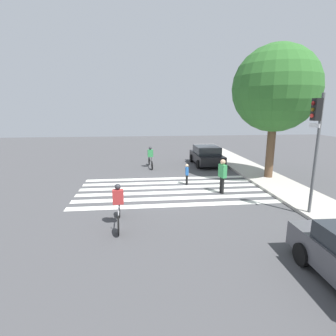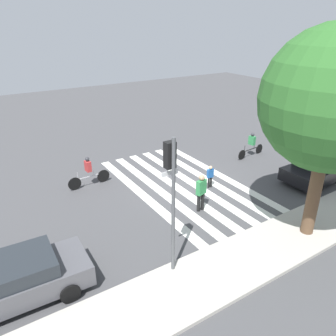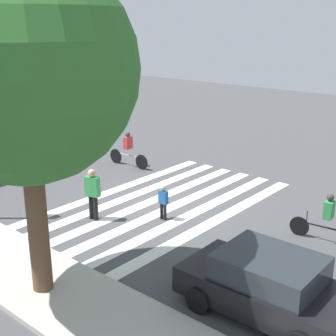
# 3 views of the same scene
# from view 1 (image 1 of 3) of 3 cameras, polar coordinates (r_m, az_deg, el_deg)

# --- Properties ---
(ground_plane) EXTENTS (60.00, 60.00, 0.00)m
(ground_plane) POSITION_cam_1_polar(r_m,az_deg,el_deg) (14.43, 0.63, -4.75)
(ground_plane) COLOR #444447
(sidewalk_curb) EXTENTS (36.00, 2.50, 0.14)m
(sidewalk_curb) POSITION_cam_1_polar(r_m,az_deg,el_deg) (16.34, 22.99, -3.45)
(sidewalk_curb) COLOR #ADA89E
(sidewalk_curb) RESTS_ON ground_plane
(crosswalk_stripes) EXTENTS (5.27, 10.00, 0.01)m
(crosswalk_stripes) POSITION_cam_1_polar(r_m,az_deg,el_deg) (14.43, 0.63, -4.74)
(crosswalk_stripes) COLOR silver
(crosswalk_stripes) RESTS_ON ground_plane
(traffic_light) EXTENTS (0.60, 0.50, 4.93)m
(traffic_light) POSITION_cam_1_polar(r_m,az_deg,el_deg) (11.75, 29.50, 6.79)
(traffic_light) COLOR #515456
(traffic_light) RESTS_ON ground_plane
(street_tree) EXTENTS (5.07, 5.07, 8.05)m
(street_tree) POSITION_cam_1_polar(r_m,az_deg,el_deg) (17.34, 22.37, 15.60)
(street_tree) COLOR brown
(street_tree) RESTS_ON ground_plane
(pedestrian_adult_tall_backpack) EXTENTS (0.54, 0.34, 1.80)m
(pedestrian_adult_tall_backpack) POSITION_cam_1_polar(r_m,az_deg,el_deg) (13.91, 11.76, -1.33)
(pedestrian_adult_tall_backpack) COLOR black
(pedestrian_adult_tall_backpack) RESTS_ON ground_plane
(pedestrian_adult_yellow_jacket) EXTENTS (0.35, 0.18, 1.22)m
(pedestrian_adult_yellow_jacket) POSITION_cam_1_polar(r_m,az_deg,el_deg) (15.32, 4.14, -1.08)
(pedestrian_adult_yellow_jacket) COLOR black
(pedestrian_adult_yellow_jacket) RESTS_ON ground_plane
(cyclist_far_lane) EXTENTS (2.33, 0.42, 1.58)m
(cyclist_far_lane) POSITION_cam_1_polar(r_m,az_deg,el_deg) (19.90, -3.85, 2.60)
(cyclist_far_lane) COLOR black
(cyclist_far_lane) RESTS_ON ground_plane
(cyclist_mid_street) EXTENTS (2.29, 0.41, 1.64)m
(cyclist_mid_street) POSITION_cam_1_polar(r_m,az_deg,el_deg) (10.06, -10.75, -7.58)
(cyclist_mid_street) COLOR black
(cyclist_mid_street) RESTS_ON ground_plane
(car_parked_silver_sedan) EXTENTS (4.10, 2.11, 1.51)m
(car_parked_silver_sedan) POSITION_cam_1_polar(r_m,az_deg,el_deg) (20.99, 8.39, 2.75)
(car_parked_silver_sedan) COLOR black
(car_parked_silver_sedan) RESTS_ON ground_plane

